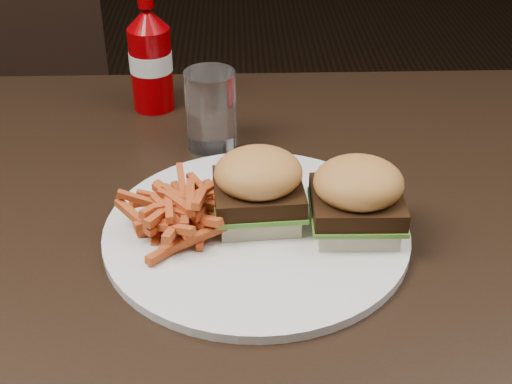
{
  "coord_description": "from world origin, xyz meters",
  "views": [
    {
      "loc": [
        0.08,
        -0.66,
        1.21
      ],
      "look_at": [
        0.1,
        -0.03,
        0.8
      ],
      "focal_mm": 50.0,
      "sensor_mm": 36.0,
      "label": 1
    }
  ],
  "objects_px": {
    "ketchup_bottle": "(151,69)",
    "tumbler": "(211,109)",
    "plate": "(256,232)",
    "chair_far": "(18,140)",
    "dining_table": "(167,231)"
  },
  "relations": [
    {
      "from": "ketchup_bottle",
      "to": "tumbler",
      "type": "height_order",
      "value": "ketchup_bottle"
    },
    {
      "from": "plate",
      "to": "chair_far",
      "type": "bearing_deg",
      "value": 122.39
    },
    {
      "from": "dining_table",
      "to": "chair_far",
      "type": "height_order",
      "value": "dining_table"
    },
    {
      "from": "dining_table",
      "to": "plate",
      "type": "relative_size",
      "value": 3.62
    },
    {
      "from": "chair_far",
      "to": "plate",
      "type": "relative_size",
      "value": 1.42
    },
    {
      "from": "plate",
      "to": "tumbler",
      "type": "bearing_deg",
      "value": 104.69
    },
    {
      "from": "chair_far",
      "to": "plate",
      "type": "height_order",
      "value": "plate"
    },
    {
      "from": "plate",
      "to": "ketchup_bottle",
      "type": "distance_m",
      "value": 0.35
    },
    {
      "from": "chair_far",
      "to": "plate",
      "type": "distance_m",
      "value": 1.02
    },
    {
      "from": "dining_table",
      "to": "tumbler",
      "type": "distance_m",
      "value": 0.18
    },
    {
      "from": "chair_far",
      "to": "ketchup_bottle",
      "type": "xyz_separation_m",
      "value": [
        0.38,
        -0.5,
        0.38
      ]
    },
    {
      "from": "plate",
      "to": "tumbler",
      "type": "height_order",
      "value": "tumbler"
    },
    {
      "from": "dining_table",
      "to": "ketchup_bottle",
      "type": "relative_size",
      "value": 10.07
    },
    {
      "from": "plate",
      "to": "tumbler",
      "type": "distance_m",
      "value": 0.21
    },
    {
      "from": "plate",
      "to": "tumbler",
      "type": "relative_size",
      "value": 3.23
    }
  ]
}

